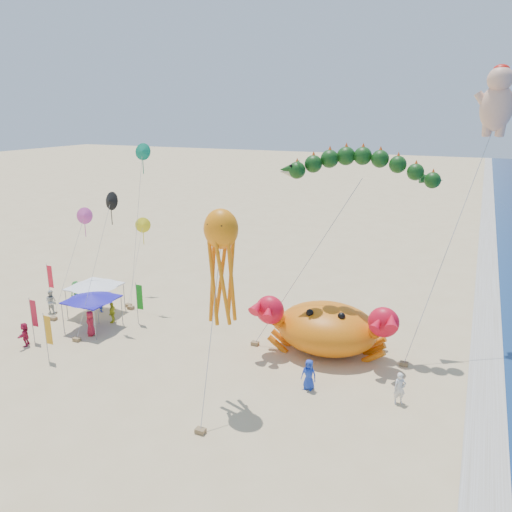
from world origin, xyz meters
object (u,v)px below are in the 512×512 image
Objects in this scene: dragon_kite at (360,171)px; octopus_kite at (221,258)px; canopy_blue at (91,297)px; crab_inflatable at (327,327)px; cherub_kite at (497,100)px; canopy_white at (94,284)px.

dragon_kite is 11.26m from octopus_kite.
canopy_blue is (-17.62, -5.52, -9.22)m from dragon_kite.
cherub_kite is (8.44, 6.97, 14.20)m from crab_inflatable.
crab_inflatable is 17.93m from cherub_kite.
cherub_kite is at bearing 39.55° from crab_inflatable.
octopus_kite is at bearing -17.25° from canopy_blue.
dragon_kite is 1.21× the size of octopus_kite.
dragon_kite reaches higher than canopy_white.
crab_inflatable is 10.38m from octopus_kite.
octopus_kite is (-12.11, -14.40, -7.95)m from cherub_kite.
dragon_kite is 9.77m from cherub_kite.
canopy_blue is 2.85m from canopy_white.
dragon_kite is 20.64m from canopy_blue.
canopy_white is at bearing -170.46° from dragon_kite.
dragon_kite reaches higher than octopus_kite.
dragon_kite is 3.53× the size of canopy_white.
cherub_kite is 5.24× the size of canopy_blue.
canopy_blue is at bearing -168.13° from crab_inflatable.
crab_inflatable is at bearing 11.87° from canopy_blue.
cherub_kite is 30.18m from canopy_blue.
octopus_kite is 16.76m from canopy_white.
cherub_kite reaches higher than crab_inflatable.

